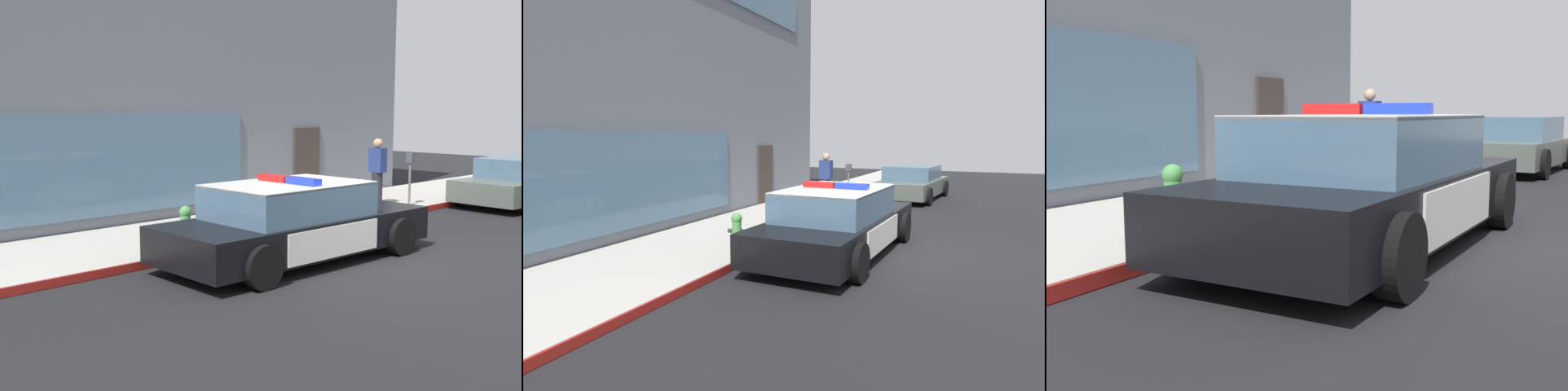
{
  "view_description": "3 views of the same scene",
  "coord_description": "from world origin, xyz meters",
  "views": [
    {
      "loc": [
        -9.21,
        -6.42,
        2.67
      ],
      "look_at": [
        -0.66,
        2.44,
        0.99
      ],
      "focal_mm": 45.07,
      "sensor_mm": 36.0,
      "label": 1
    },
    {
      "loc": [
        -9.9,
        -1.8,
        2.41
      ],
      "look_at": [
        -0.65,
        2.58,
        1.09
      ],
      "focal_mm": 31.75,
      "sensor_mm": 36.0,
      "label": 2
    },
    {
      "loc": [
        -7.05,
        -1.27,
        1.41
      ],
      "look_at": [
        -1.28,
        1.8,
        0.53
      ],
      "focal_mm": 42.85,
      "sensor_mm": 36.0,
      "label": 3
    }
  ],
  "objects": [
    {
      "name": "ground",
      "position": [
        0.0,
        0.0,
        0.0
      ],
      "size": [
        48.0,
        48.0,
        0.0
      ],
      "primitive_type": "plane",
      "color": "black"
    },
    {
      "name": "sidewalk",
      "position": [
        0.0,
        4.0,
        0.07
      ],
      "size": [
        48.0,
        2.98,
        0.15
      ],
      "primitive_type": "cube",
      "color": "#B2ADA3",
      "rests_on": "ground"
    },
    {
      "name": "curb_red_paint",
      "position": [
        0.0,
        2.49,
        0.08
      ],
      "size": [
        28.8,
        0.04,
        0.14
      ],
      "primitive_type": "cube",
      "color": "maroon",
      "rests_on": "ground"
    },
    {
      "name": "storefront_building",
      "position": [
        -2.13,
        10.49,
        4.73
      ],
      "size": [
        20.55,
        9.99,
        9.47
      ],
      "color": "slate",
      "rests_on": "ground"
    },
    {
      "name": "police_cruiser",
      "position": [
        -1.07,
        1.17,
        0.68
      ],
      "size": [
        5.17,
        2.24,
        1.49
      ],
      "rotation": [
        0.0,
        0.0,
        -0.03
      ],
      "color": "black",
      "rests_on": "ground"
    },
    {
      "name": "fire_hydrant",
      "position": [
        -2.04,
        2.98,
        0.5
      ],
      "size": [
        0.34,
        0.39,
        0.73
      ],
      "color": "#4C994C",
      "rests_on": "sidewalk"
    },
    {
      "name": "pedestrian_on_sidewalk",
      "position": [
        4.49,
        3.47,
        1.01
      ],
      "size": [
        0.28,
        0.41,
        1.71
      ],
      "rotation": [
        0.0,
        0.0,
        3.08
      ],
      "color": "#23232D",
      "rests_on": "sidewalk"
    },
    {
      "name": "parking_meter",
      "position": [
        5.05,
        2.87,
        1.08
      ],
      "size": [
        0.12,
        0.18,
        1.34
      ],
      "color": "slate",
      "rests_on": "sidewalk"
    }
  ]
}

